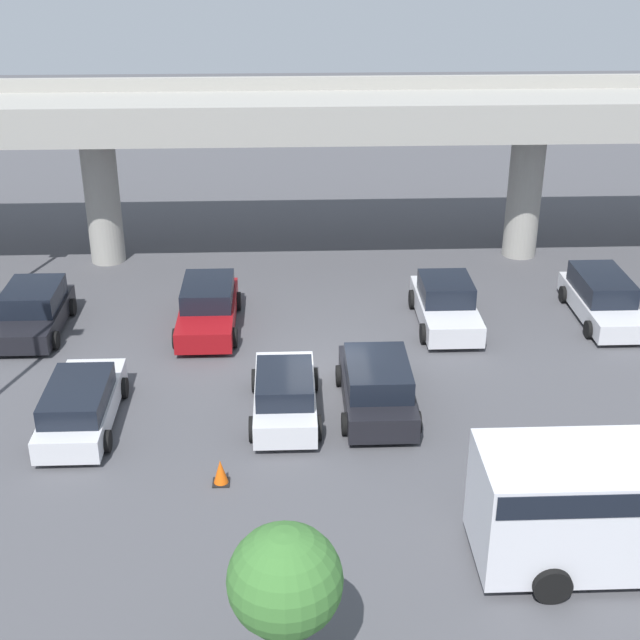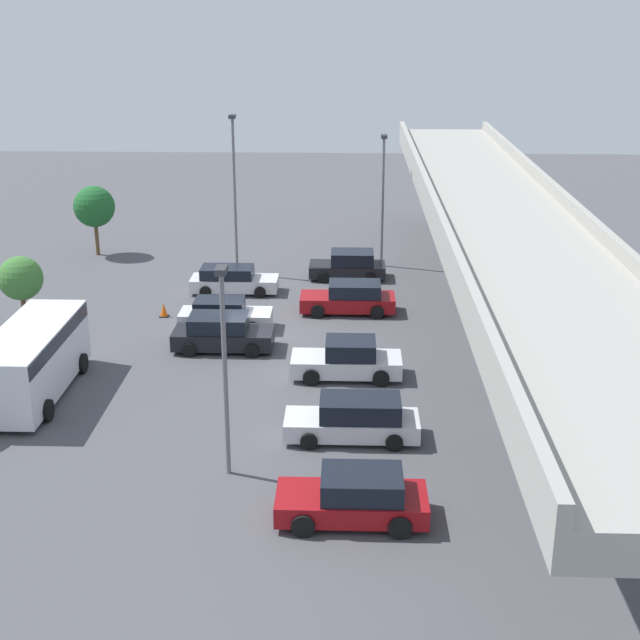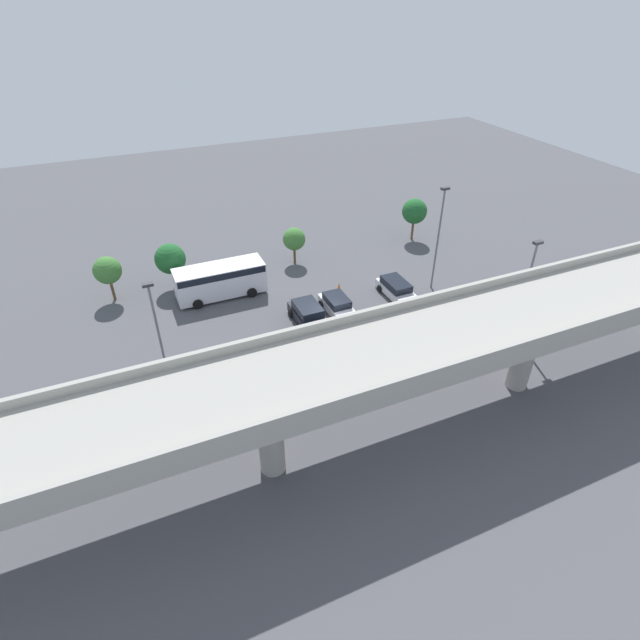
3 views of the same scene
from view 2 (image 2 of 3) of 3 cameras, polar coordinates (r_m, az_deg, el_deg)
ground_plane at (r=42.21m, az=-4.23°, el=-1.20°), size 111.26×111.26×0.00m
highway_overpass at (r=40.88m, az=11.35°, el=5.99°), size 53.32×6.23×6.96m
parked_car_0 at (r=51.27m, az=1.87°, el=3.50°), size 2.24×4.35×1.58m
parked_car_1 at (r=48.91m, az=-5.63°, el=2.56°), size 2.06×4.75×1.45m
parked_car_2 at (r=45.50m, az=1.91°, el=1.40°), size 2.15×4.83×1.58m
parked_car_3 at (r=43.41m, az=-6.16°, el=0.34°), size 2.01×4.45×1.49m
parked_car_4 at (r=40.84m, az=-6.30°, el=-0.84°), size 2.22×4.55×1.62m
parked_car_5 at (r=37.64m, az=1.77°, el=-2.57°), size 2.16×4.65×1.65m
parked_car_6 at (r=32.45m, az=2.24°, el=-6.36°), size 2.07×4.88×1.58m
parked_car_7 at (r=27.70m, az=2.25°, el=-11.27°), size 2.24×4.63×1.57m
shuttle_bus at (r=37.37m, az=-17.98°, el=-2.22°), size 7.55×2.80×2.81m
lamp_post_near_aisle at (r=28.82m, az=-6.14°, el=-2.24°), size 0.70×0.35×7.22m
lamp_post_mid_lot at (r=51.36m, az=-5.50°, el=8.66°), size 0.70×0.35×9.15m
lamp_post_by_overpass at (r=52.94m, az=4.05°, el=8.28°), size 0.70×0.35×7.84m
tree_front_left at (r=57.33m, az=-14.25°, el=7.04°), size 2.55×2.55×4.36m
tree_front_centre at (r=45.31m, az=-18.62°, el=2.53°), size 2.15×2.15×3.54m
traffic_cone at (r=45.66m, az=-9.97°, el=0.61°), size 0.44×0.44×0.70m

